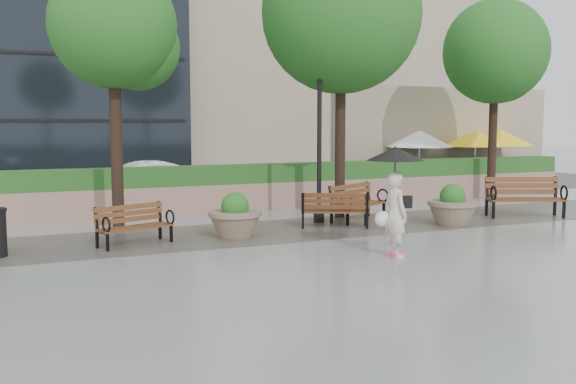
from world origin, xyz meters
name	(u,v)px	position (x,y,z in m)	size (l,w,h in m)	color
ground	(371,251)	(0.00, 0.00, 0.00)	(100.00, 100.00, 0.00)	gray
cobble_strip	(307,228)	(0.00, 3.00, 0.01)	(28.00, 3.20, 0.01)	#383330
hedge_wall	(249,187)	(0.00, 7.00, 0.66)	(24.00, 0.80, 1.35)	#987062
cafe_wall	(444,138)	(9.50, 10.00, 2.00)	(10.00, 0.60, 4.00)	tan
cafe_hedge	(469,181)	(9.00, 7.80, 0.45)	(8.00, 0.50, 0.90)	#184A1A
asphalt_street	(210,195)	(0.00, 11.00, 0.00)	(40.00, 7.00, 0.00)	black
bench_1	(135,234)	(-4.28, 2.54, 0.25)	(1.70, 1.12, 0.85)	brown
bench_2	(334,217)	(0.69, 2.86, 0.26)	(1.76, 1.30, 0.89)	brown
bench_3	(358,210)	(1.79, 3.58, 0.29)	(1.92, 1.42, 0.97)	brown
bench_4	(525,206)	(6.31, 2.27, 0.33)	(2.18, 1.53, 1.09)	brown
planter_left	(235,220)	(-2.01, 2.60, 0.40)	(1.22, 1.22, 1.03)	#7F6B56
planter_right	(452,209)	(3.63, 2.01, 0.41)	(1.26, 1.26, 1.06)	#7F6B56
lamppost	(319,150)	(0.71, 3.75, 1.90)	(0.28, 0.28, 4.31)	black
tree_0	(119,32)	(-4.14, 4.61, 4.72)	(3.11, 2.95, 6.33)	black
tree_1	(345,19)	(1.79, 4.41, 5.36)	(4.28, 4.28, 7.65)	black
tree_2	(497,56)	(8.52, 6.01, 4.82)	(3.55, 3.47, 6.69)	black
patio_umb_white	(420,139)	(7.53, 8.89, 1.99)	(2.50, 2.50, 2.30)	black
patio_umb_yellow_a	(475,139)	(9.89, 8.57, 1.99)	(2.50, 2.50, 2.30)	black
patio_umb_yellow_b	(501,138)	(11.30, 8.70, 1.99)	(2.50, 2.50, 2.30)	black
car_right	(164,182)	(-1.95, 9.71, 0.68)	(1.43, 4.11, 1.35)	silver
pedestrian	(395,191)	(0.12, -0.66, 1.29)	(1.15, 1.15, 2.12)	beige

